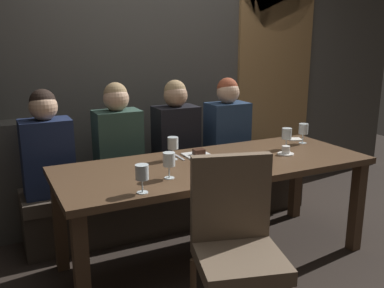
% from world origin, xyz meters
% --- Properties ---
extents(ground, '(9.00, 9.00, 0.00)m').
position_xyz_m(ground, '(0.00, 0.00, 0.00)').
color(ground, black).
extents(back_wall_tiled, '(6.00, 0.12, 3.00)m').
position_xyz_m(back_wall_tiled, '(0.00, 1.22, 1.50)').
color(back_wall_tiled, '#4C4944').
rests_on(back_wall_tiled, ground).
extents(arched_door, '(0.90, 0.05, 2.55)m').
position_xyz_m(arched_door, '(1.35, 1.15, 1.36)').
color(arched_door, olive).
rests_on(arched_door, ground).
extents(dining_table, '(2.20, 0.84, 0.74)m').
position_xyz_m(dining_table, '(0.00, 0.00, 0.65)').
color(dining_table, '#493422').
rests_on(dining_table, ground).
extents(banquette_bench, '(2.50, 0.44, 0.45)m').
position_xyz_m(banquette_bench, '(0.00, 0.70, 0.23)').
color(banquette_bench, '#312A23').
rests_on(banquette_bench, ground).
extents(chair_near_side, '(0.54, 0.54, 0.98)m').
position_xyz_m(chair_near_side, '(-0.28, -0.72, 0.56)').
color(chair_near_side, brown).
rests_on(chair_near_side, ground).
extents(diner_redhead, '(0.36, 0.24, 0.78)m').
position_xyz_m(diner_redhead, '(-1.03, 0.67, 0.82)').
color(diner_redhead, '#192342').
rests_on(diner_redhead, banquette_bench).
extents(diner_bearded, '(0.36, 0.24, 0.80)m').
position_xyz_m(diner_bearded, '(-0.49, 0.72, 0.83)').
color(diner_bearded, '#2D473D').
rests_on(diner_bearded, banquette_bench).
extents(diner_far_end, '(0.36, 0.24, 0.80)m').
position_xyz_m(diner_far_end, '(0.01, 0.71, 0.83)').
color(diner_far_end, black).
rests_on(diner_far_end, banquette_bench).
extents(diner_near_end, '(0.36, 0.24, 0.80)m').
position_xyz_m(diner_near_end, '(0.51, 0.70, 0.83)').
color(diner_near_end, navy).
rests_on(diner_near_end, banquette_bench).
extents(wine_glass_end_left, '(0.08, 0.08, 0.16)m').
position_xyz_m(wine_glass_end_left, '(0.68, 0.08, 0.86)').
color(wine_glass_end_left, silver).
rests_on(wine_glass_end_left, dining_table).
extents(wine_glass_center_back, '(0.08, 0.08, 0.16)m').
position_xyz_m(wine_glass_center_back, '(0.91, 0.16, 0.85)').
color(wine_glass_center_back, silver).
rests_on(wine_glass_center_back, dining_table).
extents(wine_glass_far_right, '(0.08, 0.08, 0.16)m').
position_xyz_m(wine_glass_far_right, '(-0.24, 0.19, 0.85)').
color(wine_glass_far_right, silver).
rests_on(wine_glass_far_right, dining_table).
extents(wine_glass_center_front, '(0.08, 0.08, 0.16)m').
position_xyz_m(wine_glass_center_front, '(-0.43, -0.17, 0.86)').
color(wine_glass_center_front, silver).
rests_on(wine_glass_center_front, dining_table).
extents(wine_glass_near_right, '(0.08, 0.08, 0.16)m').
position_xyz_m(wine_glass_near_right, '(-0.66, -0.34, 0.86)').
color(wine_glass_near_right, silver).
rests_on(wine_glass_near_right, dining_table).
extents(espresso_cup, '(0.12, 0.12, 0.06)m').
position_xyz_m(espresso_cup, '(0.57, -0.05, 0.77)').
color(espresso_cup, white).
rests_on(espresso_cup, dining_table).
extents(dessert_plate, '(0.19, 0.19, 0.05)m').
position_xyz_m(dessert_plate, '(-0.04, 0.20, 0.75)').
color(dessert_plate, white).
rests_on(dessert_plate, dining_table).
extents(fork_on_table, '(0.02, 0.17, 0.01)m').
position_xyz_m(fork_on_table, '(-0.18, 0.22, 0.74)').
color(fork_on_table, silver).
rests_on(fork_on_table, dining_table).
extents(folded_napkin, '(0.14, 0.13, 0.01)m').
position_xyz_m(folded_napkin, '(0.94, 0.29, 0.74)').
color(folded_napkin, silver).
rests_on(folded_napkin, dining_table).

